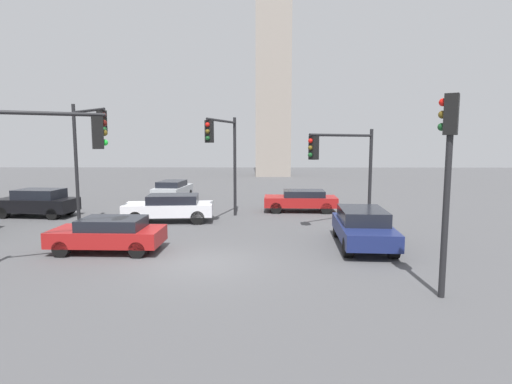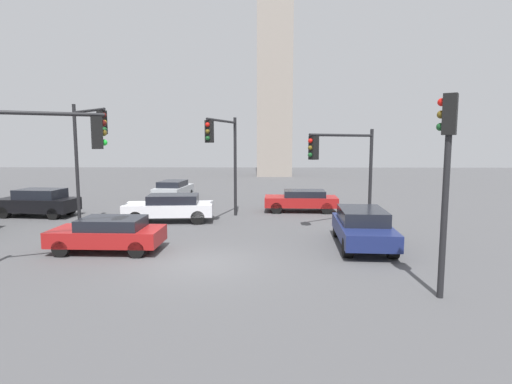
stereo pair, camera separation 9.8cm
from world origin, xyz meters
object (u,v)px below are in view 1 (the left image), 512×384
(traffic_light_3, at_px, (223,146))
(car_2, at_px, (173,190))
(traffic_light_2, at_px, (23,153))
(traffic_light_4, at_px, (342,157))
(traffic_light_1, at_px, (448,158))
(car_0, at_px, (37,202))
(car_5, at_px, (170,207))
(car_1, at_px, (109,234))
(traffic_light_0, at_px, (88,142))
(car_4, at_px, (301,200))
(car_3, at_px, (363,227))

(traffic_light_3, relative_size, car_2, 1.25)
(traffic_light_2, distance_m, traffic_light_4, 12.65)
(traffic_light_1, height_order, traffic_light_4, traffic_light_1)
(traffic_light_3, height_order, car_0, traffic_light_3)
(traffic_light_2, relative_size, car_5, 1.14)
(car_1, bearing_deg, traffic_light_2, 64.73)
(car_0, distance_m, car_1, 9.52)
(traffic_light_4, bearing_deg, traffic_light_3, -53.14)
(traffic_light_0, height_order, car_0, traffic_light_0)
(traffic_light_1, bearing_deg, car_4, -50.06)
(traffic_light_4, relative_size, car_4, 1.10)
(traffic_light_1, xyz_separation_m, car_0, (-16.55, 11.40, -2.82))
(traffic_light_0, relative_size, car_4, 1.38)
(car_2, distance_m, car_4, 9.34)
(car_1, bearing_deg, car_0, -46.14)
(traffic_light_4, height_order, car_4, traffic_light_4)
(car_1, height_order, car_3, car_3)
(traffic_light_2, bearing_deg, car_2, 59.90)
(traffic_light_1, xyz_separation_m, traffic_light_2, (-11.52, 1.64, 0.08))
(car_3, bearing_deg, car_2, -137.24)
(traffic_light_2, height_order, car_3, traffic_light_2)
(car_2, bearing_deg, traffic_light_1, -142.98)
(traffic_light_3, bearing_deg, traffic_light_2, -15.41)
(traffic_light_1, bearing_deg, traffic_light_0, -4.10)
(traffic_light_1, height_order, car_3, traffic_light_1)
(car_0, relative_size, car_5, 0.95)
(car_1, xyz_separation_m, car_2, (-0.44, 13.14, 0.07))
(car_1, height_order, car_5, car_5)
(car_2, bearing_deg, car_3, -135.28)
(traffic_light_3, distance_m, car_2, 8.92)
(traffic_light_4, distance_m, car_5, 8.75)
(traffic_light_2, distance_m, car_0, 11.35)
(traffic_light_1, height_order, traffic_light_2, traffic_light_1)
(car_0, xyz_separation_m, car_3, (15.82, -6.13, -0.01))
(car_1, bearing_deg, car_5, -98.22)
(car_1, bearing_deg, traffic_light_3, -120.57)
(traffic_light_2, xyz_separation_m, car_0, (-5.03, 9.75, -2.90))
(traffic_light_2, relative_size, car_0, 1.21)
(car_1, xyz_separation_m, car_4, (7.84, 8.82, 0.01))
(traffic_light_3, bearing_deg, traffic_light_0, -58.60)
(traffic_light_3, xyz_separation_m, car_2, (-4.11, 7.31, -3.03))
(traffic_light_1, height_order, car_5, traffic_light_1)
(car_2, distance_m, car_3, 15.71)
(car_0, bearing_deg, car_3, 165.02)
(car_3, relative_size, car_5, 1.05)
(traffic_light_2, relative_size, car_4, 1.23)
(car_5, bearing_deg, car_1, 75.66)
(traffic_light_3, distance_m, car_0, 10.57)
(traffic_light_1, relative_size, traffic_light_4, 1.12)
(traffic_light_3, height_order, car_5, traffic_light_3)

